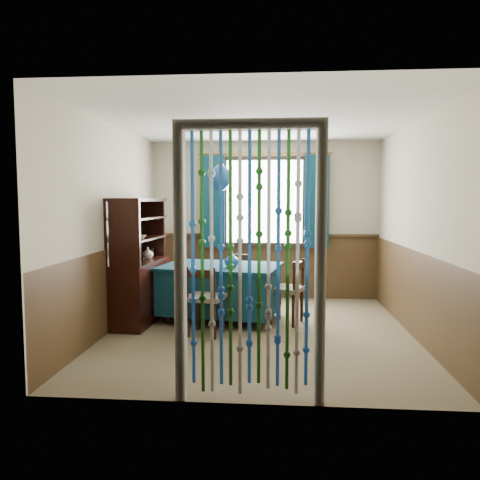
# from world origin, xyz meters

# --- Properties ---
(floor) EXTENTS (4.00, 4.00, 0.00)m
(floor) POSITION_xyz_m (0.00, 0.00, 0.00)
(floor) COLOR brown
(floor) RESTS_ON ground
(ceiling) EXTENTS (4.00, 4.00, 0.00)m
(ceiling) POSITION_xyz_m (0.00, 0.00, 2.50)
(ceiling) COLOR silver
(ceiling) RESTS_ON ground
(wall_back) EXTENTS (3.60, 0.00, 3.60)m
(wall_back) POSITION_xyz_m (0.00, 2.00, 1.25)
(wall_back) COLOR #BAB198
(wall_back) RESTS_ON ground
(wall_front) EXTENTS (3.60, 0.00, 3.60)m
(wall_front) POSITION_xyz_m (0.00, -2.00, 1.25)
(wall_front) COLOR #BAB198
(wall_front) RESTS_ON ground
(wall_left) EXTENTS (0.00, 4.00, 4.00)m
(wall_left) POSITION_xyz_m (-1.80, 0.00, 1.25)
(wall_left) COLOR #BAB198
(wall_left) RESTS_ON ground
(wall_right) EXTENTS (0.00, 4.00, 4.00)m
(wall_right) POSITION_xyz_m (1.80, 0.00, 1.25)
(wall_right) COLOR #BAB198
(wall_right) RESTS_ON ground
(wainscot_back) EXTENTS (3.60, 0.00, 3.60)m
(wainscot_back) POSITION_xyz_m (0.00, 1.99, 0.50)
(wainscot_back) COLOR #422D19
(wainscot_back) RESTS_ON ground
(wainscot_front) EXTENTS (3.60, 0.00, 3.60)m
(wainscot_front) POSITION_xyz_m (0.00, -1.99, 0.50)
(wainscot_front) COLOR #422D19
(wainscot_front) RESTS_ON ground
(wainscot_left) EXTENTS (0.00, 4.00, 4.00)m
(wainscot_left) POSITION_xyz_m (-1.79, 0.00, 0.50)
(wainscot_left) COLOR #422D19
(wainscot_left) RESTS_ON ground
(wainscot_right) EXTENTS (0.00, 4.00, 4.00)m
(wainscot_right) POSITION_xyz_m (1.79, 0.00, 0.50)
(wainscot_right) COLOR #422D19
(wainscot_right) RESTS_ON ground
(window) EXTENTS (1.32, 0.12, 1.42)m
(window) POSITION_xyz_m (0.00, 1.95, 1.55)
(window) COLOR black
(window) RESTS_ON wall_back
(doorway) EXTENTS (1.16, 0.12, 2.18)m
(doorway) POSITION_xyz_m (0.00, -1.94, 1.05)
(doorway) COLOR silver
(doorway) RESTS_ON ground
(dining_table) EXTENTS (1.67, 1.29, 0.73)m
(dining_table) POSITION_xyz_m (-0.53, 0.53, 0.42)
(dining_table) COLOR #0C303F
(dining_table) RESTS_ON floor
(chair_near) EXTENTS (0.48, 0.46, 0.82)m
(chair_near) POSITION_xyz_m (-0.63, -0.19, 0.44)
(chair_near) COLOR black
(chair_near) RESTS_ON floor
(chair_far) EXTENTS (0.45, 0.44, 0.81)m
(chair_far) POSITION_xyz_m (-0.37, 1.20, 0.43)
(chair_far) COLOR black
(chair_far) RESTS_ON floor
(chair_left) EXTENTS (0.51, 0.53, 0.91)m
(chair_left) POSITION_xyz_m (-1.41, 0.65, 0.48)
(chair_left) COLOR black
(chair_left) RESTS_ON floor
(chair_right) EXTENTS (0.51, 0.52, 0.83)m
(chair_right) POSITION_xyz_m (0.35, 0.42, 0.44)
(chair_right) COLOR black
(chair_right) RESTS_ON floor
(sideboard) EXTENTS (0.49, 1.24, 1.60)m
(sideboard) POSITION_xyz_m (-1.57, 0.37, 0.56)
(sideboard) COLOR black
(sideboard) RESTS_ON floor
(pendant_lamp) EXTENTS (0.27, 0.27, 0.80)m
(pendant_lamp) POSITION_xyz_m (-0.53, 0.53, 1.86)
(pendant_lamp) COLOR olive
(pendant_lamp) RESTS_ON ceiling
(vase_table) EXTENTS (0.19, 0.19, 0.18)m
(vase_table) POSITION_xyz_m (-0.37, 0.36, 0.82)
(vase_table) COLOR navy
(vase_table) RESTS_ON dining_table
(bowl_shelf) EXTENTS (0.23, 0.23, 0.05)m
(bowl_shelf) POSITION_xyz_m (-1.51, 0.17, 1.12)
(bowl_shelf) COLOR beige
(bowl_shelf) RESTS_ON sideboard
(vase_sideboard) EXTENTS (0.17, 0.17, 0.17)m
(vase_sideboard) POSITION_xyz_m (-1.51, 0.56, 0.88)
(vase_sideboard) COLOR beige
(vase_sideboard) RESTS_ON sideboard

